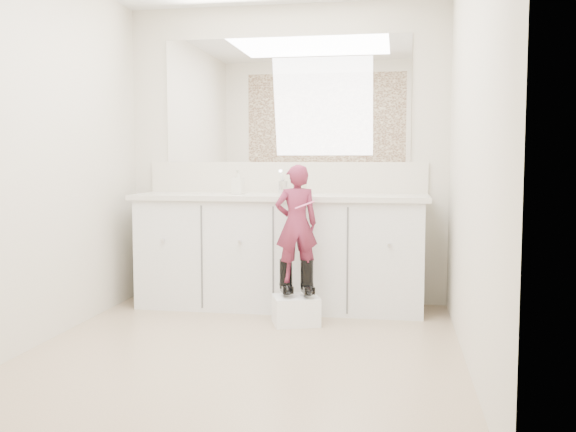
# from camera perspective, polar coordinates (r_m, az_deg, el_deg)

# --- Properties ---
(floor) EXTENTS (3.00, 3.00, 0.00)m
(floor) POSITION_cam_1_polar(r_m,az_deg,el_deg) (3.95, -3.99, -12.01)
(floor) COLOR #91785F
(floor) RESTS_ON ground
(wall_back) EXTENTS (2.60, 0.00, 2.60)m
(wall_back) POSITION_cam_1_polar(r_m,az_deg,el_deg) (5.25, -0.19, 5.47)
(wall_back) COLOR beige
(wall_back) RESTS_ON floor
(wall_front) EXTENTS (2.60, 0.00, 2.60)m
(wall_front) POSITION_cam_1_polar(r_m,az_deg,el_deg) (2.35, -12.87, 6.05)
(wall_front) COLOR beige
(wall_front) RESTS_ON floor
(wall_left) EXTENTS (0.00, 3.00, 3.00)m
(wall_left) POSITION_cam_1_polar(r_m,az_deg,el_deg) (4.28, -21.34, 5.27)
(wall_left) COLOR beige
(wall_left) RESTS_ON floor
(wall_right) EXTENTS (0.00, 3.00, 3.00)m
(wall_right) POSITION_cam_1_polar(r_m,az_deg,el_deg) (3.69, 16.00, 5.52)
(wall_right) COLOR beige
(wall_right) RESTS_ON floor
(vanity_cabinet) EXTENTS (2.20, 0.55, 0.85)m
(vanity_cabinet) POSITION_cam_1_polar(r_m,az_deg,el_deg) (5.03, -0.72, -3.36)
(vanity_cabinet) COLOR silver
(vanity_cabinet) RESTS_ON floor
(countertop) EXTENTS (2.28, 0.58, 0.04)m
(countertop) POSITION_cam_1_polar(r_m,az_deg,el_deg) (4.97, -0.76, 1.70)
(countertop) COLOR beige
(countertop) RESTS_ON vanity_cabinet
(backsplash) EXTENTS (2.28, 0.03, 0.25)m
(backsplash) POSITION_cam_1_polar(r_m,az_deg,el_deg) (5.23, -0.22, 3.45)
(backsplash) COLOR beige
(backsplash) RESTS_ON countertop
(mirror) EXTENTS (2.00, 0.02, 1.00)m
(mirror) POSITION_cam_1_polar(r_m,az_deg,el_deg) (5.26, -0.21, 10.27)
(mirror) COLOR white
(mirror) RESTS_ON wall_back
(dot_panel) EXTENTS (2.00, 0.01, 1.20)m
(dot_panel) POSITION_cam_1_polar(r_m,az_deg,el_deg) (2.41, -12.99, 16.80)
(dot_panel) COLOR #472819
(dot_panel) RESTS_ON wall_front
(faucet) EXTENTS (0.08, 0.08, 0.10)m
(faucet) POSITION_cam_1_polar(r_m,az_deg,el_deg) (5.13, -0.43, 2.58)
(faucet) COLOR silver
(faucet) RESTS_ON countertop
(cup) EXTENTS (0.11, 0.11, 0.09)m
(cup) POSITION_cam_1_polar(r_m,az_deg,el_deg) (4.95, 1.16, 2.42)
(cup) COLOR beige
(cup) RESTS_ON countertop
(soap_bottle) EXTENTS (0.09, 0.10, 0.19)m
(soap_bottle) POSITION_cam_1_polar(r_m,az_deg,el_deg) (5.06, -4.47, 3.04)
(soap_bottle) COLOR silver
(soap_bottle) RESTS_ON countertop
(step_stool) EXTENTS (0.38, 0.35, 0.20)m
(step_stool) POSITION_cam_1_polar(r_m,az_deg,el_deg) (4.56, 0.70, -8.38)
(step_stool) COLOR white
(step_stool) RESTS_ON floor
(boot_left) EXTENTS (0.15, 0.19, 0.26)m
(boot_left) POSITION_cam_1_polar(r_m,az_deg,el_deg) (4.55, -0.19, -5.47)
(boot_left) COLOR black
(boot_left) RESTS_ON step_stool
(boot_right) EXTENTS (0.15, 0.19, 0.26)m
(boot_right) POSITION_cam_1_polar(r_m,az_deg,el_deg) (4.53, 1.69, -5.53)
(boot_right) COLOR black
(boot_right) RESTS_ON step_stool
(toddler) EXTENTS (0.35, 0.29, 0.82)m
(toddler) POSITION_cam_1_polar(r_m,az_deg,el_deg) (4.48, 0.75, -0.69)
(toddler) COLOR #AE3559
(toddler) RESTS_ON step_stool
(toothbrush) EXTENTS (0.13, 0.06, 0.06)m
(toothbrush) POSITION_cam_1_polar(r_m,az_deg,el_deg) (4.38, 1.50, 0.99)
(toothbrush) COLOR pink
(toothbrush) RESTS_ON toddler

